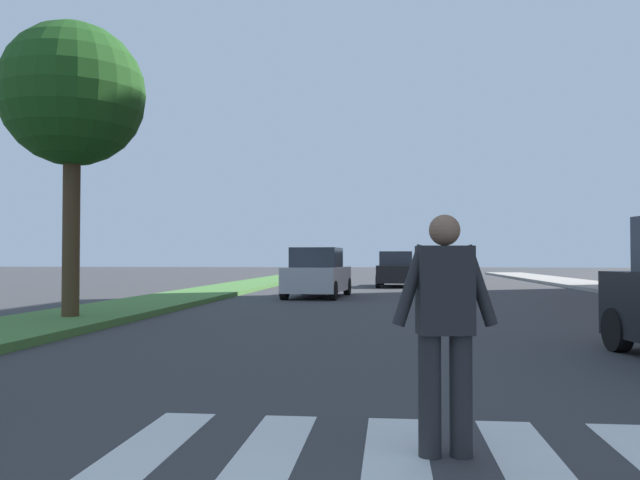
# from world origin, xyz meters

# --- Properties ---
(ground_plane) EXTENTS (140.00, 140.00, 0.00)m
(ground_plane) POSITION_xyz_m (0.00, 30.00, 0.00)
(ground_plane) COLOR #38383A
(crosswalk) EXTENTS (5.85, 2.20, 0.01)m
(crosswalk) POSITION_xyz_m (0.00, 6.57, 0.00)
(crosswalk) COLOR silver
(crosswalk) RESTS_ON ground_plane
(median_strip) EXTENTS (2.65, 64.00, 0.15)m
(median_strip) POSITION_xyz_m (-7.80, 28.00, 0.07)
(median_strip) COLOR #477A38
(median_strip) RESTS_ON ground_plane
(tree_mid) EXTENTS (3.06, 3.06, 6.27)m
(tree_mid) POSITION_xyz_m (-7.69, 15.34, 4.84)
(tree_mid) COLOR #4C3823
(tree_mid) RESTS_ON median_strip
(pedestrian_performer) EXTENTS (0.75, 0.29, 1.69)m
(pedestrian_performer) POSITION_xyz_m (-0.56, 6.62, 0.93)
(pedestrian_performer) COLOR #262628
(pedestrian_performer) RESTS_ON ground_plane
(sedan_midblock) EXTENTS (2.15, 4.26, 1.74)m
(sedan_midblock) POSITION_xyz_m (-3.49, 25.09, 0.80)
(sedan_midblock) COLOR #B7B7BC
(sedan_midblock) RESTS_ON ground_plane
(sedan_distant) EXTENTS (1.95, 4.57, 1.70)m
(sedan_distant) POSITION_xyz_m (-0.64, 34.28, 0.79)
(sedan_distant) COLOR black
(sedan_distant) RESTS_ON ground_plane
(sedan_far_horizon) EXTENTS (2.10, 4.36, 1.63)m
(sedan_far_horizon) POSITION_xyz_m (3.74, 47.52, 0.76)
(sedan_far_horizon) COLOR black
(sedan_far_horizon) RESTS_ON ground_plane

